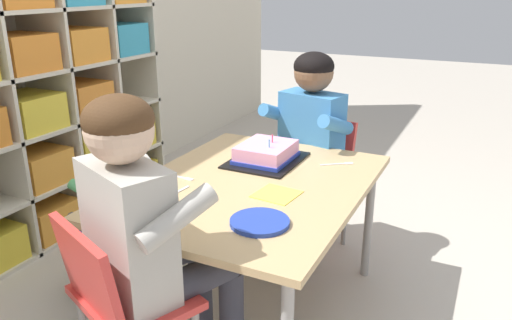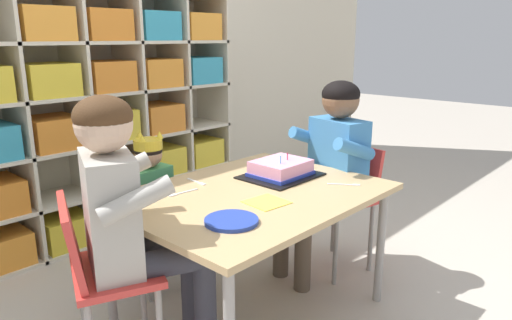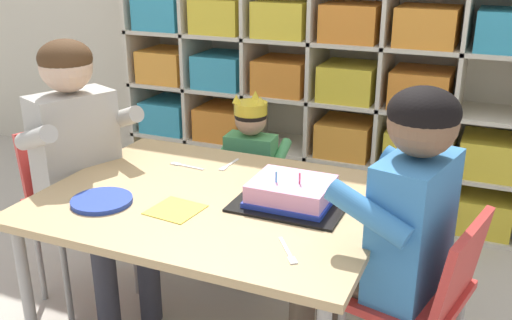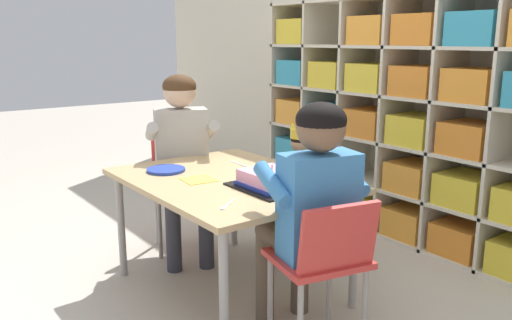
# 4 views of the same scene
# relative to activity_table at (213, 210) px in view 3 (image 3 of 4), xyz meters

# --- Properties ---
(storage_cubby_shelf) EXTENTS (2.17, 0.37, 1.52)m
(storage_cubby_shelf) POSITION_rel_activity_table_xyz_m (-0.08, 1.35, 0.17)
(storage_cubby_shelf) COLOR beige
(storage_cubby_shelf) RESTS_ON ground
(activity_table) EXTENTS (1.11, 0.85, 0.59)m
(activity_table) POSITION_rel_activity_table_xyz_m (0.00, 0.00, 0.00)
(activity_table) COLOR tan
(activity_table) RESTS_ON ground
(classroom_chair_blue) EXTENTS (0.37, 0.36, 0.58)m
(classroom_chair_blue) POSITION_rel_activity_table_xyz_m (-0.12, 0.52, -0.20)
(classroom_chair_blue) COLOR #1E4CA8
(classroom_chair_blue) RESTS_ON ground
(child_with_crown) EXTENTS (0.31, 0.31, 0.79)m
(child_with_crown) POSITION_rel_activity_table_xyz_m (-0.12, 0.62, -0.06)
(child_with_crown) COLOR #4C9E5B
(child_with_crown) RESTS_ON ground
(classroom_chair_adult_side) EXTENTS (0.42, 0.44, 0.71)m
(classroom_chair_adult_side) POSITION_rel_activity_table_xyz_m (-0.67, 0.10, -0.10)
(classroom_chair_adult_side) COLOR red
(classroom_chair_adult_side) RESTS_ON ground
(adult_helper_seated) EXTENTS (0.49, 0.47, 1.06)m
(adult_helper_seated) POSITION_rel_activity_table_xyz_m (-0.57, 0.06, 0.11)
(adult_helper_seated) COLOR #B2ADA3
(adult_helper_seated) RESTS_ON ground
(classroom_chair_guest_side) EXTENTS (0.41, 0.41, 0.67)m
(classroom_chair_guest_side) POSITION_rel_activity_table_xyz_m (0.69, -0.03, -0.13)
(classroom_chair_guest_side) COLOR red
(classroom_chair_guest_side) RESTS_ON ground
(guest_at_table_side) EXTENTS (0.47, 0.45, 1.03)m
(guest_at_table_side) POSITION_rel_activity_table_xyz_m (0.58, -0.00, 0.09)
(guest_at_table_side) COLOR #3D7FBC
(guest_at_table_side) RESTS_ON ground
(birthday_cake_on_tray) EXTENTS (0.35, 0.28, 0.12)m
(birthday_cake_on_tray) POSITION_rel_activity_table_xyz_m (0.25, 0.05, 0.08)
(birthday_cake_on_tray) COLOR black
(birthday_cake_on_tray) RESTS_ON activity_table
(paper_plate_stack) EXTENTS (0.20, 0.20, 0.01)m
(paper_plate_stack) POSITION_rel_activity_table_xyz_m (-0.30, -0.19, 0.06)
(paper_plate_stack) COLOR #233DA3
(paper_plate_stack) RESTS_ON activity_table
(paper_napkin_square) EXTENTS (0.17, 0.17, 0.00)m
(paper_napkin_square) POSITION_rel_activity_table_xyz_m (-0.06, -0.14, 0.05)
(paper_napkin_square) COLOR #F4DB4C
(paper_napkin_square) RESTS_ON activity_table
(fork_scattered_mid_table) EXTENTS (0.14, 0.03, 0.00)m
(fork_scattered_mid_table) POSITION_rel_activity_table_xyz_m (-0.22, 0.20, 0.05)
(fork_scattered_mid_table) COLOR white
(fork_scattered_mid_table) RESTS_ON activity_table
(fork_at_table_front_edge) EXTENTS (0.10, 0.13, 0.00)m
(fork_at_table_front_edge) POSITION_rel_activity_table_xyz_m (0.35, -0.25, 0.05)
(fork_at_table_front_edge) COLOR white
(fork_at_table_front_edge) RESTS_ON activity_table
(fork_near_cake_tray) EXTENTS (0.02, 0.13, 0.00)m
(fork_near_cake_tray) POSITION_rel_activity_table_xyz_m (-0.08, 0.27, 0.05)
(fork_near_cake_tray) COLOR white
(fork_near_cake_tray) RESTS_ON activity_table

